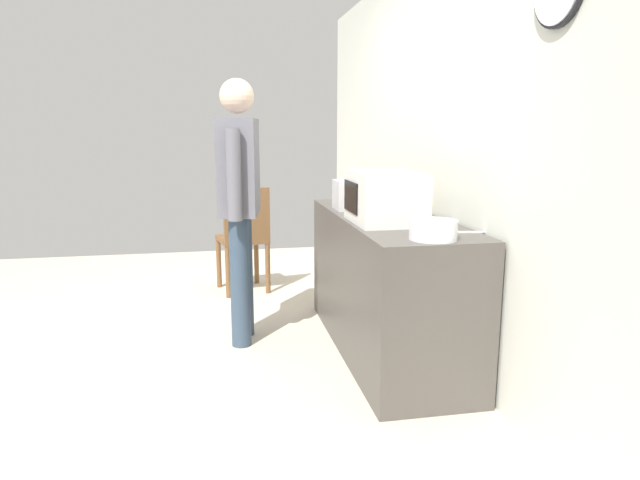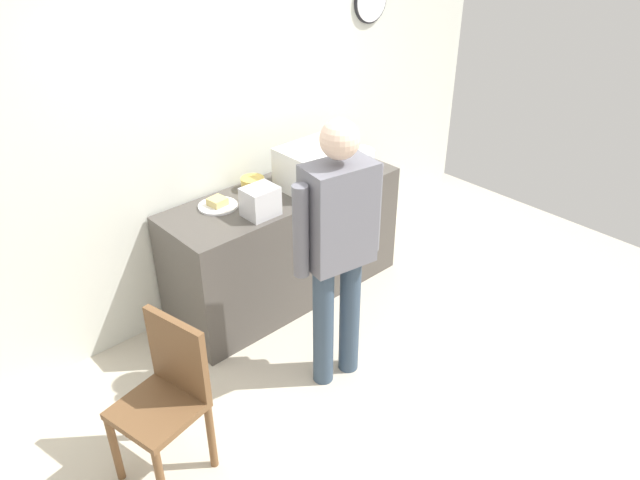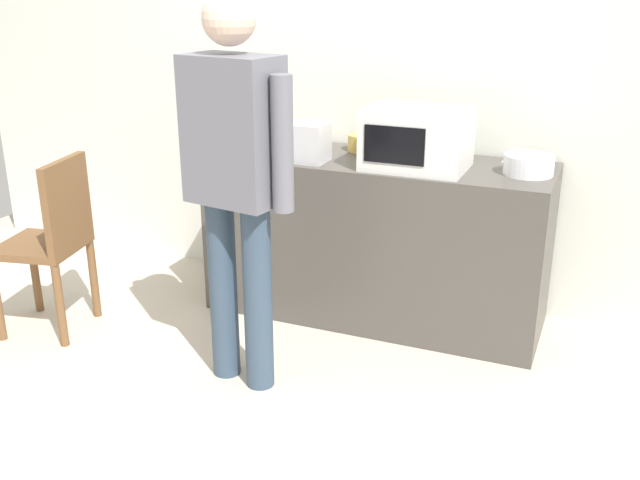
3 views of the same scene
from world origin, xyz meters
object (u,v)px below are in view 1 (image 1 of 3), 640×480
Objects in this scene: spoon_utensil at (471,232)px; wooden_chair at (244,235)px; microwave at (385,197)px; toaster at (348,195)px; sandwich_plate at (383,203)px; fork_utensil at (445,221)px; cereal_bowl at (405,205)px; salad_bowl at (433,230)px; person_standing at (239,192)px.

wooden_chair reaches higher than spoon_utensil.
spoon_utensil is (0.40, 0.35, -0.15)m from microwave.
spoon_utensil is at bearing 24.12° from toaster.
fork_utensil is at bearing 11.39° from sandwich_plate.
wooden_chair is at bearing -143.54° from cereal_bowl.
cereal_bowl reaches higher than sandwich_plate.
sandwich_plate is 1.26m from salad_bowl.
microwave is 0.55m from salad_bowl.
sandwich_plate is at bearing 97.72° from person_standing.
wooden_chair is at bearing -136.85° from sandwich_plate.
microwave is 0.56m from spoon_utensil.
wooden_chair is (-1.77, -1.10, -0.37)m from fork_utensil.
spoon_utensil is 0.18× the size of wooden_chair.
microwave reaches higher than toaster.
fork_utensil is at bearing 35.73° from toaster.
spoon_utensil is (0.78, 0.09, -0.04)m from cereal_bowl.
fork_utensil is 1.34m from person_standing.
sandwich_plate is 1.13m from spoon_utensil.
person_standing reaches higher than toaster.
microwave reaches higher than cereal_bowl.
wooden_chair is (-1.35, -0.99, -0.41)m from cereal_bowl.
cereal_bowl is 0.10× the size of person_standing.
person_standing is at bearing -90.45° from toaster.
toaster reaches higher than sandwich_plate.
fork_utensil is (0.42, 0.10, -0.04)m from cereal_bowl.
cereal_bowl is at bearing -173.10° from spoon_utensil.
microwave is 2.96× the size of cereal_bowl.
salad_bowl is 1.41× the size of fork_utensil.
person_standing is at bearing -140.91° from salad_bowl.
cereal_bowl is (0.34, 0.05, 0.03)m from sandwich_plate.
person_standing is at bearing -100.53° from cereal_bowl.
salad_bowl is (1.25, -0.12, 0.03)m from sandwich_plate.
salad_bowl is 1.09× the size of toaster.
person_standing is at bearing -82.28° from sandwich_plate.
spoon_utensil is (-0.13, 0.27, -0.04)m from salad_bowl.
toaster reaches higher than fork_utensil.
cereal_bowl is at bearing 169.20° from salad_bowl.
spoon_utensil is (0.97, 0.44, -0.10)m from toaster.
person_standing is at bearing -117.83° from fork_utensil.
microwave is 2.94× the size of fork_utensil.
microwave is 0.39m from fork_utensil.
salad_bowl is 1.43m from person_standing.
fork_utensil is (-0.49, 0.28, -0.04)m from salad_bowl.
sandwich_plate is 0.78m from fork_utensil.
wooden_chair is (-2.12, -1.09, -0.37)m from spoon_utensil.
person_standing is (-0.01, -0.74, 0.03)m from toaster.
microwave is 0.29× the size of person_standing.
fork_utensil is at bearing 82.27° from microwave.
toaster is at bearing -171.71° from microwave.
spoon_utensil is at bearing 116.46° from salad_bowl.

